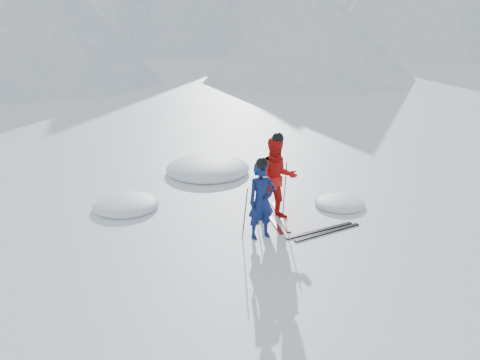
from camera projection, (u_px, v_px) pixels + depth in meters
name	position (u px, v px, depth m)	size (l,w,h in m)	color
ground	(326.00, 221.00, 11.36)	(160.00, 160.00, 0.00)	white
skier_blue	(261.00, 201.00, 10.34)	(0.59, 0.39, 1.62)	#0D194F
skier_red	(277.00, 179.00, 11.22)	(0.92, 0.71, 1.89)	red
pole_blue_left	(245.00, 213.00, 10.43)	(0.02, 0.02, 1.08)	black
pole_blue_right	(266.00, 207.00, 10.74)	(0.02, 0.02, 1.08)	black
pole_red_left	(259.00, 191.00, 11.42)	(0.02, 0.02, 1.26)	black
pole_red_right	(285.00, 188.00, 11.58)	(0.02, 0.02, 1.26)	black
ski_worn_left	(271.00, 218.00, 11.48)	(0.09, 1.70, 0.03)	black
ski_worn_right	(280.00, 217.00, 11.57)	(0.09, 1.70, 0.03)	black
ski_loose_a	(320.00, 230.00, 10.86)	(0.09, 1.70, 0.03)	black
ski_loose_b	(328.00, 232.00, 10.78)	(0.09, 1.70, 0.03)	black
snow_lumps	(204.00, 181.00, 13.99)	(6.11, 5.58, 0.53)	white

